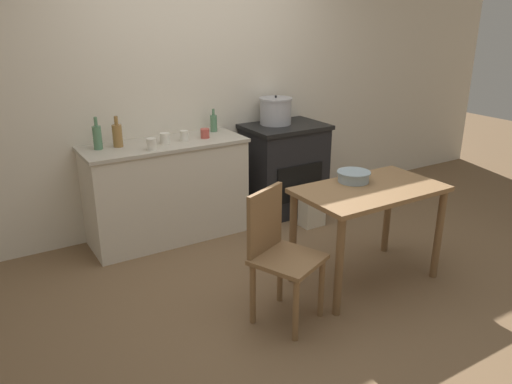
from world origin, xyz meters
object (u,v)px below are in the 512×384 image
Objects in this scene: bottle_far_left at (214,123)px; bottle_mid_left at (117,135)px; work_table at (369,203)px; mixing_bowl_large at (354,176)px; cup_center at (205,133)px; cup_mid_right at (184,136)px; flour_sack at (312,209)px; stove at (284,168)px; stock_pot at (276,111)px; cup_center_left at (152,144)px; chair at (279,252)px; bottle_left at (97,137)px; cup_center_right at (165,138)px.

bottle_mid_left is (-0.94, -0.08, 0.02)m from bottle_far_left.
work_table is 4.30× the size of mixing_bowl_large.
cup_mid_right reaches higher than cup_center.
work_table is 1.71m from cup_mid_right.
work_table is 3.18× the size of flour_sack.
stove is 4.25× the size of bottle_far_left.
stock_pot is 1.51× the size of bottle_far_left.
cup_mid_right is at bearing -174.25° from stock_pot.
cup_center is (-0.18, -0.19, -0.04)m from bottle_far_left.
cup_center_left is at bearing 131.17° from work_table.
chair reaches higher than work_table.
mixing_bowl_large is at bearing -7.24° from chair.
chair is 1.84m from bottle_far_left.
mixing_bowl_large is 1.18× the size of bottle_far_left.
mixing_bowl_large is at bearing -46.26° from bottle_mid_left.
stock_pot is 1.40m from cup_center_left.
stock_pot is 1.74m from bottle_left.
bottle_mid_left is at bearing 129.68° from cup_center_left.
bottle_far_left reaches higher than cup_mid_right.
bottle_far_left is 2.54× the size of cup_center.
cup_center_right reaches higher than mixing_bowl_large.
work_table is at bearing -55.77° from cup_center_right.
stock_pot is at bearing 7.41° from cup_center.
cup_center_left is at bearing -34.47° from bottle_left.
bottle_far_left is 2.39× the size of cup_mid_right.
bottle_mid_left is 0.32m from cup_center_left.
bottle_mid_left is at bearing 133.74° from mixing_bowl_large.
bottle_far_left is 0.42m from cup_mid_right.
stock_pot reaches higher than cup_mid_right.
mixing_bowl_large is 2.99× the size of cup_center.
stock_pot is at bearing 5.75° from cup_mid_right.
work_table is at bearing -48.83° from cup_center_left.
cup_center_right is at bearing -178.31° from stove.
work_table is 1.16m from flour_sack.
work_table is 4.05× the size of bottle_left.
bottle_far_left is 0.94m from bottle_mid_left.
chair is at bearing -84.35° from cup_center_right.
chair reaches higher than flour_sack.
chair is at bearing -91.19° from cup_mid_right.
bottle_mid_left is at bearing 169.68° from cup_mid_right.
cup_center is (0.75, -0.11, -0.06)m from bottle_mid_left.
mixing_bowl_large is (-0.23, -1.41, -0.24)m from stock_pot.
stove is 1.53m from work_table.
stove is 0.59m from stock_pot.
stove is at bearing 77.75° from mixing_bowl_large.
cup_center_right is (-0.99, 1.46, 0.31)m from work_table.
cup_center_right is (0.17, 0.13, -0.00)m from cup_center_left.
bottle_far_left reaches higher than cup_center.
flour_sack is (0.01, -0.47, -0.28)m from stove.
cup_center_right reaches higher than cup_center.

